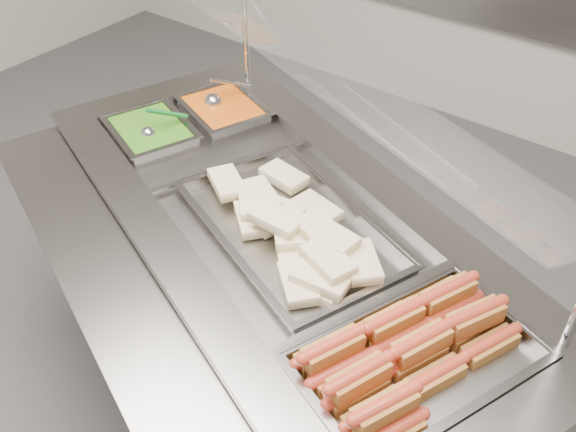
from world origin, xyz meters
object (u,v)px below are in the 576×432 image
Objects in this scene: pan_wraps at (290,231)px; pan_hotdogs at (415,367)px; ladle at (214,101)px; steam_counter at (280,314)px; sneeze_guard at (346,84)px; serving_spoon at (152,130)px.

pan_hotdogs is at bearing -21.12° from pan_wraps.
pan_wraps is at bearing -31.06° from ladle.
steam_counter is 2.64× the size of pan_wraps.
pan_hotdogs is (0.54, -0.21, 0.38)m from steam_counter.
ladle is at bearing 166.21° from sneeze_guard.
steam_counter is at bearing -7.42° from serving_spoon.
steam_counter is 0.79m from sneeze_guard.
pan_hotdogs is 1.23m from ladle.
ladle is at bearing 153.19° from pan_hotdogs.
pan_hotdogs is (0.47, -0.40, -0.38)m from sneeze_guard.
pan_hotdogs is 0.82× the size of pan_wraps.
steam_counter is 0.78m from ladle.
steam_counter is at bearing -31.91° from ladle.
sneeze_guard reaches higher than steam_counter.
steam_counter is 10.74× the size of ladle.
serving_spoon reaches higher than pan_hotdogs.
ladle is 0.27m from serving_spoon.
ladle reaches higher than steam_counter.
pan_wraps is 0.71m from ladle.
sneeze_guard is 2.11× the size of pan_wraps.
sneeze_guard reaches higher than serving_spoon.
serving_spoon is at bearing 172.58° from steam_counter.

